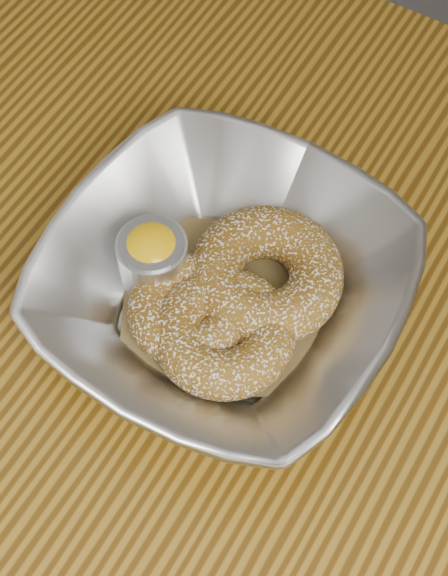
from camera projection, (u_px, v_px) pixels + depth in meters
The scene contains 8 objects.
ground_plane at pixel (155, 551), 1.29m from camera, with size 4.00×4.00×0.00m, color #565659.
table at pixel (101, 362), 0.73m from camera, with size 1.20×0.80×0.75m.
serving_bowl at pixel (224, 288), 0.62m from camera, with size 0.25×0.25×0.06m, color silver.
parchment at pixel (224, 303), 0.64m from camera, with size 0.14×0.14×0.00m, color brown.
donut_back at pixel (266, 274), 0.62m from camera, with size 0.11×0.11×0.04m, color brown.
donut_front at pixel (191, 310), 0.61m from camera, with size 0.09×0.09×0.03m, color brown.
donut_extra at pixel (224, 333), 0.60m from camera, with size 0.10×0.10×0.03m, color brown.
ramekin at pixel (153, 258), 0.62m from camera, with size 0.05×0.05×0.05m.
Camera 1 is at (0.25, -0.21, 1.31)m, focal length 55.00 mm.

